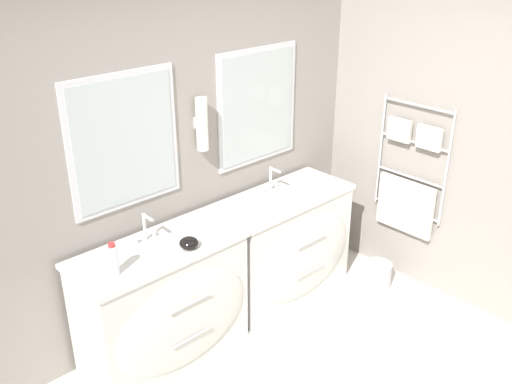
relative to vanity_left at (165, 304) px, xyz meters
The scene contains 10 objects.
wall_back 1.03m from the vanity_left, 39.09° to the left, with size 4.95×0.16×2.60m.
wall_right 2.37m from the vanity_left, 15.40° to the right, with size 0.13×3.50×2.60m.
vanity_left is the anchor object (origin of this frame).
vanity_right 1.16m from the vanity_left, ahead, with size 1.15×0.58×0.87m.
faucet_left 0.54m from the vanity_left, 90.00° to the left, with size 0.17×0.12×0.20m.
faucet_right 1.28m from the vanity_left, ahead, with size 0.17×0.12×0.20m.
toiletry_bottle 0.64m from the vanity_left, behind, with size 0.06×0.06×0.21m.
amenity_bowl 0.50m from the vanity_left, 37.66° to the right, with size 0.12×0.12×0.07m.
soap_dish 1.08m from the vanity_left, ahead, with size 0.11×0.08×0.04m.
waste_bin 1.89m from the vanity_left, 14.98° to the right, with size 0.23×0.23×0.21m.
Camera 1 is at (-2.16, -1.39, 2.74)m, focal length 40.00 mm.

